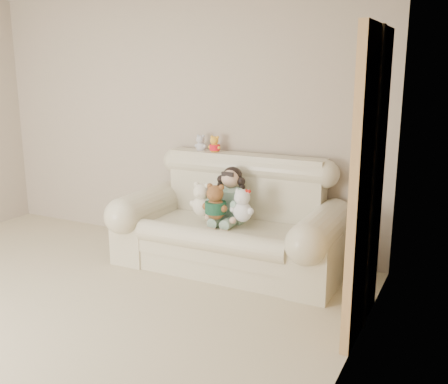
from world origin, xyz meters
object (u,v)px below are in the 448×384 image
brown_teddy (216,198)px  white_cat (243,202)px  sofa (229,215)px  cream_teddy (202,196)px  seated_child (231,194)px

brown_teddy → white_cat: (0.24, 0.05, -0.01)m
sofa → brown_teddy: (-0.07, -0.14, 0.18)m
white_cat → cream_teddy: cream_teddy is taller
sofa → white_cat: bearing=-26.9°
sofa → white_cat: (0.18, -0.09, 0.16)m
brown_teddy → seated_child: bearing=86.0°
seated_child → brown_teddy: seated_child is taller
seated_child → brown_teddy: (-0.04, -0.22, 0.01)m
cream_teddy → seated_child: bearing=33.0°
sofa → seated_child: sofa is taller
brown_teddy → white_cat: size_ratio=1.07×
sofa → cream_teddy: size_ratio=5.70×
seated_child → cream_teddy: size_ratio=1.44×
seated_child → sofa: bearing=-73.5°
seated_child → cream_teddy: seated_child is taller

